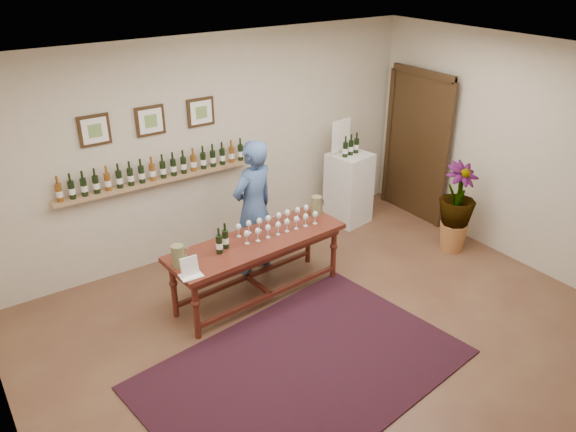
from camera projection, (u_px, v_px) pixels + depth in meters
ground at (331, 337)px, 5.93m from camera, size 6.00×6.00×0.00m
room_shell at (369, 150)px, 7.88m from camera, size 6.00×6.00×6.00m
rug at (304, 369)px, 5.47m from camera, size 3.27×2.40×0.02m
tasting_table at (258, 248)px, 6.34m from camera, size 2.15×0.82×0.75m
table_glasses at (278, 223)px, 6.47m from camera, size 1.22×0.31×0.17m
table_bottles at (222, 239)px, 6.02m from camera, size 0.25×0.15×0.26m
pitcher_left at (178, 256)px, 5.73m from camera, size 0.16×0.16×0.24m
pitcher_right at (316, 205)px, 6.83m from camera, size 0.18×0.18×0.24m
menu_card at (189, 266)px, 5.58m from camera, size 0.23×0.17×0.20m
display_pedestal at (349, 188)px, 8.16m from camera, size 0.61×0.61×1.05m
pedestal_bottles at (351, 145)px, 7.84m from camera, size 0.30×0.13×0.29m
info_sign at (341, 135)px, 7.89m from camera, size 0.36×0.08×0.50m
potted_plant at (457, 208)px, 7.34m from camera, size 0.60×0.60×1.06m
person at (253, 208)px, 6.77m from camera, size 0.71×0.55×1.72m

